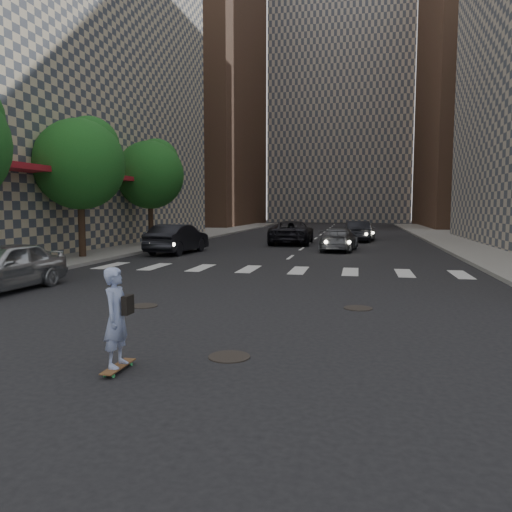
{
  "coord_description": "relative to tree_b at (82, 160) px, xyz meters",
  "views": [
    {
      "loc": [
        3.27,
        -10.34,
        2.5
      ],
      "look_at": [
        0.83,
        1.5,
        1.3
      ],
      "focal_mm": 35.0,
      "sensor_mm": 36.0,
      "label": 1
    }
  ],
  "objects": [
    {
      "name": "traffic_car_a",
      "position": [
        3.27,
        3.71,
        -3.86
      ],
      "size": [
        2.09,
        4.88,
        1.57
      ],
      "primitive_type": "imported",
      "rotation": [
        0.0,
        0.0,
        3.05
      ],
      "color": "black",
      "rests_on": "ground"
    },
    {
      "name": "tree_b",
      "position": [
        0.0,
        0.0,
        0.0
      ],
      "size": [
        4.2,
        4.2,
        6.6
      ],
      "color": "#382619",
      "rests_on": "sidewalk_left"
    },
    {
      "name": "sidewalk_left",
      "position": [
        -5.05,
        8.86,
        -4.57
      ],
      "size": [
        13.0,
        80.0,
        0.15
      ],
      "primitive_type": "cube",
      "color": "gray",
      "rests_on": "ground"
    },
    {
      "name": "manhole_c",
      "position": [
        12.75,
        -9.14,
        -4.64
      ],
      "size": [
        0.7,
        0.7,
        0.02
      ],
      "primitive_type": "cylinder",
      "color": "black",
      "rests_on": "ground"
    },
    {
      "name": "traffic_car_e",
      "position": [
        12.65,
        15.02,
        -3.91
      ],
      "size": [
        1.79,
        4.54,
        1.47
      ],
      "primitive_type": "imported",
      "rotation": [
        0.0,
        0.0,
        3.19
      ],
      "color": "black",
      "rests_on": "ground"
    },
    {
      "name": "tower_center",
      "position": [
        9.45,
        66.86,
        19.35
      ],
      "size": [
        22.0,
        20.0,
        48.0
      ],
      "primitive_type": "cube",
      "color": "#ADA08E",
      "rests_on": "ground"
    },
    {
      "name": "traffic_car_b",
      "position": [
        11.67,
        7.0,
        -4.0
      ],
      "size": [
        2.26,
        4.61,
        1.29
      ],
      "primitive_type": "imported",
      "rotation": [
        0.0,
        0.0,
        3.04
      ],
      "color": "#595A60",
      "rests_on": "ground"
    },
    {
      "name": "ground",
      "position": [
        9.45,
        -11.14,
        -4.65
      ],
      "size": [
        160.0,
        160.0,
        0.0
      ],
      "primitive_type": "plane",
      "color": "black",
      "rests_on": "ground"
    },
    {
      "name": "manhole_b",
      "position": [
        7.45,
        -9.94,
        -4.64
      ],
      "size": [
        0.7,
        0.7,
        0.02
      ],
      "primitive_type": "cylinder",
      "color": "black",
      "rests_on": "ground"
    },
    {
      "name": "skateboarder",
      "position": [
        9.18,
        -14.67,
        -3.81
      ],
      "size": [
        0.39,
        0.81,
        1.6
      ],
      "rotation": [
        0.0,
        0.0,
        -0.01
      ],
      "color": "brown",
      "rests_on": "ground"
    },
    {
      "name": "traffic_car_d",
      "position": [
        13.13,
        16.86,
        -3.95
      ],
      "size": [
        1.8,
        4.16,
        1.4
      ],
      "primitive_type": "imported",
      "rotation": [
        0.0,
        0.0,
        3.1
      ],
      "color": "#B8BBC0",
      "rests_on": "ground"
    },
    {
      "name": "silver_sedan",
      "position": [
        2.45,
        -8.71,
        -3.92
      ],
      "size": [
        2.02,
        4.39,
        1.46
      ],
      "primitive_type": "imported",
      "rotation": [
        0.0,
        0.0,
        -0.07
      ],
      "color": "#A9ABAF",
      "rests_on": "ground"
    },
    {
      "name": "tree_c",
      "position": [
        0.0,
        8.0,
        0.0
      ],
      "size": [
        4.2,
        4.2,
        6.6
      ],
      "color": "#382619",
      "rests_on": "sidewalk_left"
    },
    {
      "name": "traffic_car_c",
      "position": [
        8.38,
        11.54,
        -3.86
      ],
      "size": [
        2.71,
        5.68,
        1.56
      ],
      "primitive_type": "imported",
      "rotation": [
        0.0,
        0.0,
        3.16
      ],
      "color": "black",
      "rests_on": "ground"
    },
    {
      "name": "building_left",
      "position": [
        -9.03,
        7.35,
        7.84
      ],
      "size": [
        16.4,
        33.0,
        25.0
      ],
      "color": "tan",
      "rests_on": "ground"
    },
    {
      "name": "tower_right",
      "position": [
        29.45,
        43.86,
        13.35
      ],
      "size": [
        18.0,
        24.0,
        36.0
      ],
      "primitive_type": "cube",
      "color": "brown",
      "rests_on": "ground"
    },
    {
      "name": "manhole_a",
      "position": [
        10.65,
        -13.64,
        -4.64
      ],
      "size": [
        0.7,
        0.7,
        0.02
      ],
      "primitive_type": "cylinder",
      "color": "black",
      "rests_on": "ground"
    },
    {
      "name": "tower_left",
      "position": [
        -10.55,
        43.86,
        15.35
      ],
      "size": [
        18.0,
        24.0,
        40.0
      ],
      "primitive_type": "cube",
      "color": "brown",
      "rests_on": "ground"
    }
  ]
}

